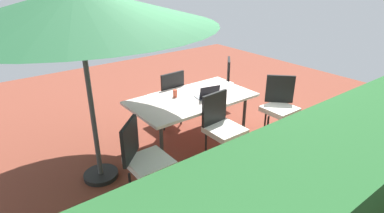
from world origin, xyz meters
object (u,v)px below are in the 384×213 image
object	(u,v)px
chair_southwest	(220,81)
laptop	(208,95)
chair_south	(168,95)
chair_northeast	(144,157)
chair_northwest	(280,104)
dining_table	(192,101)
cup	(175,93)
chair_north	(222,125)
patio_umbrella	(77,7)

from	to	relation	value
chair_southwest	laptop	distance (m)	1.36
chair_south	laptop	xyz separation A→B (m)	(-0.16, 0.84, 0.23)
chair_northeast	chair_northwest	bearing A→B (deg)	-43.18
laptop	dining_table	bearing A→B (deg)	-29.22
chair_south	cup	size ratio (longest dim) A/B	8.58
chair_southwest	chair_north	xyz separation A→B (m)	(1.22, 1.37, 0.00)
chair_southwest	dining_table	bearing A→B (deg)	-17.47
dining_table	patio_umbrella	xyz separation A→B (m)	(1.53, 0.04, 1.45)
patio_umbrella	laptop	size ratio (longest dim) A/B	8.07
dining_table	chair_south	size ratio (longest dim) A/B	1.90
chair_northwest	cup	bearing A→B (deg)	-167.83
dining_table	chair_northwest	size ratio (longest dim) A/B	1.90
patio_umbrella	chair_northwest	bearing A→B (deg)	166.06
chair_southwest	laptop	bearing A→B (deg)	-7.95
chair_south	laptop	size ratio (longest dim) A/B	2.66
laptop	cup	bearing A→B (deg)	-29.66
patio_umbrella	chair_northwest	xyz separation A→B (m)	(-2.72, 0.67, -1.58)
chair_northeast	chair_north	distance (m)	1.24
chair_south	chair_north	distance (m)	1.37
patio_umbrella	chair_southwest	bearing A→B (deg)	-165.11
chair_south	chair_northwest	xyz separation A→B (m)	(-1.18, 1.39, 0.00)
laptop	cup	world-z (taller)	laptop
chair_southwest	cup	xyz separation A→B (m)	(1.39, 0.51, 0.24)
chair_northeast	patio_umbrella	bearing A→B (deg)	67.20
chair_north	patio_umbrella	bearing A→B (deg)	152.39
patio_umbrella	laptop	bearing A→B (deg)	175.92
patio_umbrella	chair_north	world-z (taller)	patio_umbrella
cup	chair_south	bearing A→B (deg)	-111.10
dining_table	cup	size ratio (longest dim) A/B	16.32
chair_northwest	chair_southwest	bearing A→B (deg)	134.38
dining_table	chair_south	distance (m)	0.70
chair_northeast	chair_north	world-z (taller)	same
chair_northeast	chair_south	bearing A→B (deg)	4.46
cup	dining_table	bearing A→B (deg)	136.47
dining_table	patio_umbrella	distance (m)	2.11
chair_south	chair_northwest	world-z (taller)	same
cup	laptop	bearing A→B (deg)	136.87
chair_southwest	laptop	world-z (taller)	chair_southwest
dining_table	laptop	bearing A→B (deg)	137.32
chair_southwest	cup	bearing A→B (deg)	-26.94
chair_south	cup	xyz separation A→B (m)	(0.20, 0.51, 0.24)
patio_umbrella	chair_south	bearing A→B (deg)	-154.92
dining_table	chair_north	bearing A→B (deg)	88.87
laptop	chair_north	bearing A→B (deg)	84.20
chair_southwest	chair_north	world-z (taller)	same
chair_south	chair_north	xyz separation A→B (m)	(0.03, 1.37, 0.00)
laptop	chair_southwest	bearing A→B (deg)	-127.19
chair_south	laptop	distance (m)	0.89
chair_southwest	cup	size ratio (longest dim) A/B	8.58
chair_south	chair_southwest	world-z (taller)	same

